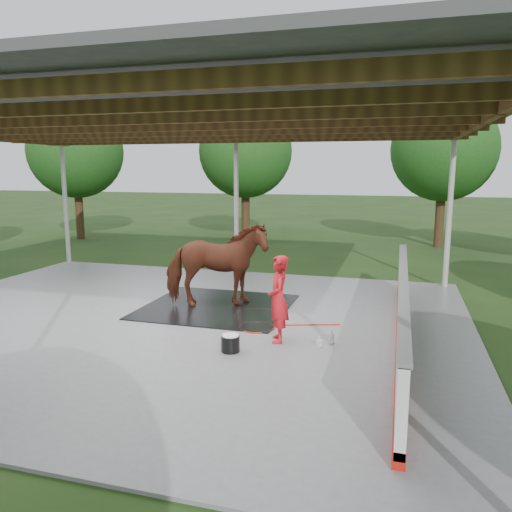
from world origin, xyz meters
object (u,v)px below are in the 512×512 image
(wash_bucket, at_px, (230,343))
(dasher_board, at_px, (402,312))
(horse, at_px, (216,265))
(handler, at_px, (278,299))

(wash_bucket, bearing_deg, dasher_board, 25.51)
(dasher_board, distance_m, wash_bucket, 3.05)
(horse, bearing_deg, handler, -156.08)
(dasher_board, distance_m, horse, 4.10)
(dasher_board, distance_m, handler, 2.18)
(handler, bearing_deg, dasher_board, 88.23)
(horse, distance_m, wash_bucket, 2.87)
(handler, xyz_separation_m, wash_bucket, (-0.64, -0.72, -0.62))
(dasher_board, height_order, horse, horse)
(dasher_board, xyz_separation_m, wash_bucket, (-2.73, -1.30, -0.39))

